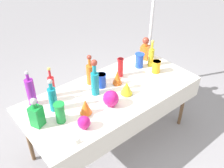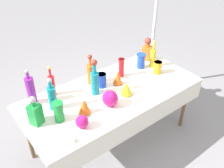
% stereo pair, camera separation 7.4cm
% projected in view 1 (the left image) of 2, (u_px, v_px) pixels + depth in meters
% --- Properties ---
extents(ground_plane, '(40.00, 40.00, 0.00)m').
position_uv_depth(ground_plane, '(112.00, 140.00, 3.16)').
color(ground_plane, gray).
extents(display_table, '(1.99, 0.91, 0.76)m').
position_uv_depth(display_table, '(114.00, 97.00, 2.74)').
color(display_table, white).
rests_on(display_table, ground).
extents(tall_bottle_0, '(0.09, 0.09, 0.36)m').
position_uv_depth(tall_bottle_0, '(90.00, 73.00, 2.78)').
color(tall_bottle_0, orange).
rests_on(tall_bottle_0, display_table).
extents(tall_bottle_1, '(0.09, 0.09, 0.42)m').
position_uv_depth(tall_bottle_1, '(95.00, 80.00, 2.60)').
color(tall_bottle_1, teal).
rests_on(tall_bottle_1, display_table).
extents(tall_bottle_2, '(0.07, 0.07, 0.35)m').
position_uv_depth(tall_bottle_2, '(151.00, 56.00, 3.11)').
color(tall_bottle_2, yellow).
rests_on(tall_bottle_2, display_table).
extents(tall_bottle_3, '(0.07, 0.07, 0.35)m').
position_uv_depth(tall_bottle_3, '(52.00, 86.00, 2.59)').
color(tall_bottle_3, red).
rests_on(tall_bottle_3, display_table).
extents(tall_bottle_4, '(0.09, 0.09, 0.40)m').
position_uv_depth(tall_bottle_4, '(31.00, 92.00, 2.46)').
color(tall_bottle_4, purple).
rests_on(tall_bottle_4, display_table).
extents(tall_bottle_5, '(0.08, 0.08, 0.36)m').
position_uv_depth(tall_bottle_5, '(53.00, 98.00, 2.40)').
color(tall_bottle_5, teal).
rests_on(tall_bottle_5, display_table).
extents(square_decanter_0, '(0.15, 0.15, 0.30)m').
position_uv_depth(square_decanter_0, '(145.00, 49.00, 3.26)').
color(square_decanter_0, orange).
rests_on(square_decanter_0, display_table).
extents(square_decanter_1, '(0.13, 0.13, 0.31)m').
position_uv_depth(square_decanter_1, '(36.00, 114.00, 2.23)').
color(square_decanter_1, '#198C38').
rests_on(square_decanter_1, display_table).
extents(slender_vase_0, '(0.08, 0.08, 0.23)m').
position_uv_depth(slender_vase_0, '(120.00, 67.00, 2.92)').
color(slender_vase_0, red).
rests_on(slender_vase_0, display_table).
extents(slender_vase_1, '(0.12, 0.12, 0.19)m').
position_uv_depth(slender_vase_1, '(139.00, 60.00, 3.10)').
color(slender_vase_1, blue).
rests_on(slender_vase_1, display_table).
extents(slender_vase_2, '(0.11, 0.11, 0.15)m').
position_uv_depth(slender_vase_2, '(156.00, 66.00, 3.01)').
color(slender_vase_2, orange).
rests_on(slender_vase_2, display_table).
extents(slender_vase_3, '(0.10, 0.10, 0.21)m').
position_uv_depth(slender_vase_3, '(60.00, 112.00, 2.28)').
color(slender_vase_3, '#198C38').
rests_on(slender_vase_3, display_table).
extents(slender_vase_4, '(0.11, 0.11, 0.16)m').
position_uv_depth(slender_vase_4, '(101.00, 80.00, 2.76)').
color(slender_vase_4, blue).
rests_on(slender_vase_4, display_table).
extents(fluted_vase_0, '(0.11, 0.11, 0.17)m').
position_uv_depth(fluted_vase_0, '(117.00, 77.00, 2.80)').
color(fluted_vase_0, orange).
rests_on(fluted_vase_0, display_table).
extents(fluted_vase_1, '(0.13, 0.13, 0.15)m').
position_uv_depth(fluted_vase_1, '(127.00, 88.00, 2.64)').
color(fluted_vase_1, yellow).
rests_on(fluted_vase_1, display_table).
extents(fluted_vase_2, '(0.12, 0.12, 0.16)m').
position_uv_depth(fluted_vase_2, '(86.00, 107.00, 2.38)').
color(fluted_vase_2, orange).
rests_on(fluted_vase_2, display_table).
extents(round_bowl_0, '(0.16, 0.16, 0.17)m').
position_uv_depth(round_bowl_0, '(111.00, 98.00, 2.48)').
color(round_bowl_0, '#C61972').
rests_on(round_bowl_0, display_table).
extents(round_bowl_1, '(0.12, 0.12, 0.13)m').
position_uv_depth(round_bowl_1, '(84.00, 122.00, 2.23)').
color(round_bowl_1, '#C61972').
rests_on(round_bowl_1, display_table).
extents(price_tag_left, '(0.06, 0.02, 0.04)m').
position_uv_depth(price_tag_left, '(78.00, 141.00, 2.11)').
color(price_tag_left, white).
rests_on(price_tag_left, display_table).
extents(canopy_pole, '(0.18, 0.18, 2.75)m').
position_uv_depth(canopy_pole, '(152.00, 21.00, 3.50)').
color(canopy_pole, silver).
rests_on(canopy_pole, ground).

